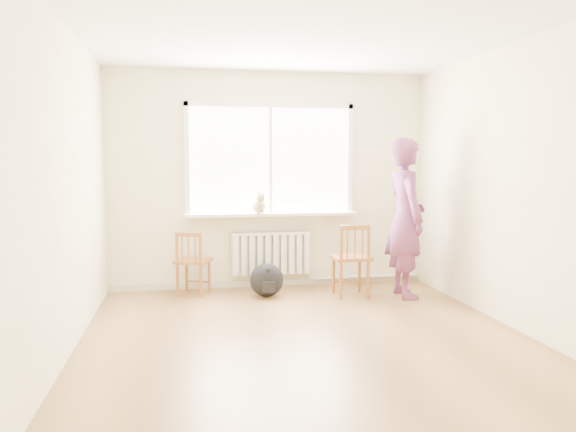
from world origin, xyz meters
name	(u,v)px	position (x,y,z in m)	size (l,w,h in m)	color
floor	(308,340)	(0.00, 0.00, 0.00)	(4.50, 4.50, 0.00)	olive
ceiling	(309,29)	(0.00, 0.00, 2.70)	(4.50, 4.50, 0.00)	white
back_wall	(270,180)	(0.00, 2.25, 1.35)	(4.00, 0.01, 2.70)	#F2EBC1
window	(270,155)	(0.00, 2.22, 1.66)	(2.12, 0.05, 1.42)	white
windowsill	(271,214)	(0.00, 2.14, 0.93)	(2.15, 0.22, 0.04)	white
radiator	(271,253)	(0.00, 2.16, 0.44)	(1.00, 0.12, 0.55)	white
heating_pipe	(365,277)	(1.25, 2.19, 0.08)	(0.04, 0.04, 1.40)	silver
baseboard	(270,283)	(0.00, 2.23, 0.04)	(4.00, 0.03, 0.08)	beige
chair_left	(192,263)	(-0.99, 1.90, 0.39)	(0.49, 0.48, 0.77)	olive
chair_right	(352,260)	(0.85, 1.49, 0.44)	(0.43, 0.41, 0.86)	olive
person	(406,218)	(1.48, 1.41, 0.93)	(0.68, 0.44, 1.85)	#BD3F76
cat	(259,204)	(-0.17, 2.05, 1.07)	(0.20, 0.43, 0.29)	beige
backpack	(267,280)	(-0.13, 1.67, 0.20)	(0.40, 0.30, 0.40)	black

